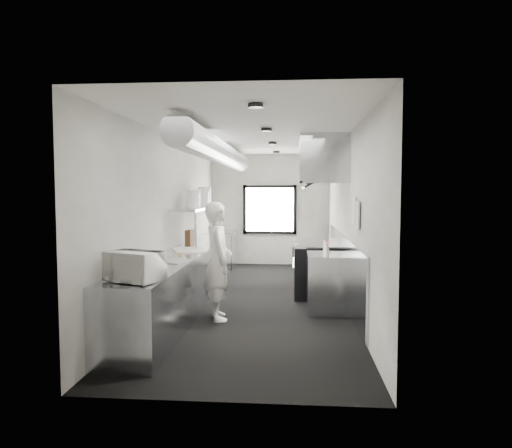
% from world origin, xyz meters
% --- Properties ---
extents(floor, '(3.00, 8.00, 0.01)m').
position_xyz_m(floor, '(0.00, 0.00, 0.00)').
color(floor, black).
rests_on(floor, ground).
extents(ceiling, '(3.00, 8.00, 0.01)m').
position_xyz_m(ceiling, '(0.00, 0.00, 2.80)').
color(ceiling, silver).
rests_on(ceiling, wall_back).
extents(wall_back, '(3.00, 0.02, 2.80)m').
position_xyz_m(wall_back, '(0.00, 4.00, 1.40)').
color(wall_back, silver).
rests_on(wall_back, floor).
extents(wall_front, '(3.00, 0.02, 2.80)m').
position_xyz_m(wall_front, '(0.00, -4.00, 1.40)').
color(wall_front, silver).
rests_on(wall_front, floor).
extents(wall_left, '(0.02, 8.00, 2.80)m').
position_xyz_m(wall_left, '(-1.50, 0.00, 1.40)').
color(wall_left, silver).
rests_on(wall_left, floor).
extents(wall_right, '(0.02, 8.00, 2.80)m').
position_xyz_m(wall_right, '(1.50, 0.00, 1.40)').
color(wall_right, silver).
rests_on(wall_right, floor).
extents(wall_cladding, '(0.03, 5.50, 1.10)m').
position_xyz_m(wall_cladding, '(1.48, 0.30, 0.55)').
color(wall_cladding, '#9A9FA9').
rests_on(wall_cladding, wall_right).
extents(hvac_duct, '(0.40, 6.40, 0.40)m').
position_xyz_m(hvac_duct, '(-0.70, 0.40, 2.55)').
color(hvac_duct, '#97999F').
rests_on(hvac_duct, ceiling).
extents(service_window, '(1.36, 0.05, 1.25)m').
position_xyz_m(service_window, '(0.00, 3.96, 1.40)').
color(service_window, white).
rests_on(service_window, wall_back).
extents(exhaust_hood, '(0.81, 2.20, 0.88)m').
position_xyz_m(exhaust_hood, '(1.10, 0.70, 2.39)').
color(exhaust_hood, '#9A9FA9').
rests_on(exhaust_hood, ceiling).
extents(prep_counter, '(0.70, 6.00, 0.90)m').
position_xyz_m(prep_counter, '(-1.15, -0.50, 0.45)').
color(prep_counter, '#9A9FA9').
rests_on(prep_counter, floor).
extents(pass_shelf, '(0.45, 3.00, 0.68)m').
position_xyz_m(pass_shelf, '(-1.19, 1.00, 1.54)').
color(pass_shelf, '#9A9FA9').
rests_on(pass_shelf, prep_counter).
extents(range, '(0.88, 1.60, 0.94)m').
position_xyz_m(range, '(1.04, 0.70, 0.47)').
color(range, black).
rests_on(range, floor).
extents(bottle_station, '(0.65, 0.80, 0.90)m').
position_xyz_m(bottle_station, '(1.15, -0.70, 0.45)').
color(bottle_station, '#9A9FA9').
rests_on(bottle_station, floor).
extents(far_work_table, '(0.70, 1.20, 0.90)m').
position_xyz_m(far_work_table, '(-1.15, 3.20, 0.45)').
color(far_work_table, '#9A9FA9').
rests_on(far_work_table, floor).
extents(notice_sheet_a, '(0.02, 0.28, 0.38)m').
position_xyz_m(notice_sheet_a, '(1.47, -1.20, 1.60)').
color(notice_sheet_a, silver).
rests_on(notice_sheet_a, wall_right).
extents(notice_sheet_b, '(0.02, 0.28, 0.38)m').
position_xyz_m(notice_sheet_b, '(1.47, -1.55, 1.55)').
color(notice_sheet_b, silver).
rests_on(notice_sheet_b, wall_right).
extents(line_cook, '(0.58, 0.72, 1.71)m').
position_xyz_m(line_cook, '(-0.49, -1.27, 0.86)').
color(line_cook, white).
rests_on(line_cook, floor).
extents(microwave, '(0.65, 0.57, 0.32)m').
position_xyz_m(microwave, '(-1.10, -3.10, 1.06)').
color(microwave, white).
rests_on(microwave, prep_counter).
extents(deli_tub_a, '(0.15, 0.15, 0.09)m').
position_xyz_m(deli_tub_a, '(-1.34, -2.40, 0.95)').
color(deli_tub_a, beige).
rests_on(deli_tub_a, prep_counter).
extents(deli_tub_b, '(0.16, 0.16, 0.10)m').
position_xyz_m(deli_tub_b, '(-1.26, -2.31, 0.95)').
color(deli_tub_b, beige).
rests_on(deli_tub_b, prep_counter).
extents(newspaper, '(0.46, 0.51, 0.01)m').
position_xyz_m(newspaper, '(-1.00, -1.66, 0.91)').
color(newspaper, silver).
rests_on(newspaper, prep_counter).
extents(small_plate, '(0.20, 0.20, 0.01)m').
position_xyz_m(small_plate, '(-1.02, -1.35, 0.91)').
color(small_plate, white).
rests_on(small_plate, prep_counter).
extents(pastry, '(0.08, 0.08, 0.08)m').
position_xyz_m(pastry, '(-1.02, -1.35, 0.95)').
color(pastry, tan).
rests_on(pastry, small_plate).
extents(cutting_board, '(0.70, 0.79, 0.02)m').
position_xyz_m(cutting_board, '(-1.09, -0.46, 0.91)').
color(cutting_board, silver).
rests_on(cutting_board, prep_counter).
extents(knife_block, '(0.13, 0.25, 0.26)m').
position_xyz_m(knife_block, '(-1.29, 0.50, 1.03)').
color(knife_block, brown).
rests_on(knife_block, prep_counter).
extents(plate_stack_a, '(0.32, 0.32, 0.28)m').
position_xyz_m(plate_stack_a, '(-1.18, 0.28, 1.71)').
color(plate_stack_a, white).
rests_on(plate_stack_a, pass_shelf).
extents(plate_stack_b, '(0.30, 0.30, 0.33)m').
position_xyz_m(plate_stack_b, '(-1.22, 0.59, 1.74)').
color(plate_stack_b, white).
rests_on(plate_stack_b, pass_shelf).
extents(plate_stack_c, '(0.26, 0.26, 0.30)m').
position_xyz_m(plate_stack_c, '(-1.17, 1.25, 1.72)').
color(plate_stack_c, white).
rests_on(plate_stack_c, pass_shelf).
extents(plate_stack_d, '(0.32, 0.32, 0.39)m').
position_xyz_m(plate_stack_d, '(-1.23, 1.63, 1.76)').
color(plate_stack_d, white).
rests_on(plate_stack_d, pass_shelf).
extents(squeeze_bottle_a, '(0.07, 0.07, 0.16)m').
position_xyz_m(squeeze_bottle_a, '(1.10, -1.01, 0.98)').
color(squeeze_bottle_a, silver).
rests_on(squeeze_bottle_a, bottle_station).
extents(squeeze_bottle_b, '(0.07, 0.07, 0.16)m').
position_xyz_m(squeeze_bottle_b, '(1.12, -0.89, 0.98)').
color(squeeze_bottle_b, silver).
rests_on(squeeze_bottle_b, bottle_station).
extents(squeeze_bottle_c, '(0.08, 0.08, 0.18)m').
position_xyz_m(squeeze_bottle_c, '(1.10, -0.70, 0.99)').
color(squeeze_bottle_c, silver).
rests_on(squeeze_bottle_c, bottle_station).
extents(squeeze_bottle_d, '(0.06, 0.06, 0.16)m').
position_xyz_m(squeeze_bottle_d, '(1.13, -0.53, 0.98)').
color(squeeze_bottle_d, silver).
rests_on(squeeze_bottle_d, bottle_station).
extents(squeeze_bottle_e, '(0.06, 0.06, 0.18)m').
position_xyz_m(squeeze_bottle_e, '(1.11, -0.44, 0.99)').
color(squeeze_bottle_e, silver).
rests_on(squeeze_bottle_e, bottle_station).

